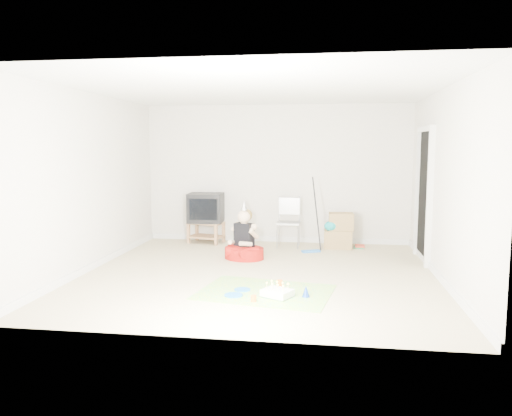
# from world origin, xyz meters

# --- Properties ---
(ground) EXTENTS (5.00, 5.00, 0.00)m
(ground) POSITION_xyz_m (0.00, 0.00, 0.00)
(ground) COLOR #C6B68E
(ground) RESTS_ON ground
(doorway_recess) EXTENTS (0.02, 0.90, 2.05)m
(doorway_recess) POSITION_xyz_m (2.48, 1.20, 1.02)
(doorway_recess) COLOR black
(doorway_recess) RESTS_ON ground
(tv_stand) EXTENTS (0.71, 0.53, 0.40)m
(tv_stand) POSITION_xyz_m (-1.31, 2.18, 0.24)
(tv_stand) COLOR #9E6F47
(tv_stand) RESTS_ON ground
(crt_tv) EXTENTS (0.66, 0.56, 0.55)m
(crt_tv) POSITION_xyz_m (-1.31, 2.18, 0.67)
(crt_tv) COLOR black
(crt_tv) RESTS_ON tv_stand
(folding_chair) EXTENTS (0.42, 0.40, 0.91)m
(folding_chair) POSITION_xyz_m (0.27, 1.99, 0.44)
(folding_chair) COLOR #9A9AA0
(folding_chair) RESTS_ON ground
(cardboard_boxes) EXTENTS (0.52, 0.40, 0.63)m
(cardboard_boxes) POSITION_xyz_m (1.17, 2.05, 0.30)
(cardboard_boxes) COLOR #9D7D4C
(cardboard_boxes) RESTS_ON ground
(floor_mop) EXTENTS (0.34, 0.40, 1.29)m
(floor_mop) POSITION_xyz_m (0.69, 1.59, 0.26)
(floor_mop) COLOR blue
(floor_mop) RESTS_ON ground
(book_pile) EXTENTS (0.21, 0.25, 0.05)m
(book_pile) POSITION_xyz_m (1.56, 2.09, 0.02)
(book_pile) COLOR #257045
(book_pile) RESTS_ON ground
(seated_woman) EXTENTS (0.88, 0.88, 0.96)m
(seated_woman) POSITION_xyz_m (-0.37, 0.94, 0.21)
(seated_woman) COLOR #A7160F
(seated_woman) RESTS_ON ground
(party_mat) EXTENTS (1.79, 1.43, 0.01)m
(party_mat) POSITION_xyz_m (0.20, -0.91, 0.00)
(party_mat) COLOR #FF3599
(party_mat) RESTS_ON ground
(birthday_cake) EXTENTS (0.42, 0.39, 0.15)m
(birthday_cake) POSITION_xyz_m (0.37, -1.10, 0.05)
(birthday_cake) COLOR white
(birthday_cake) RESTS_ON party_mat
(blue_plate_near) EXTENTS (0.25, 0.25, 0.01)m
(blue_plate_near) POSITION_xyz_m (-0.10, -0.88, 0.01)
(blue_plate_near) COLOR blue
(blue_plate_near) RESTS_ON party_mat
(blue_plate_far) EXTENTS (0.29, 0.29, 0.01)m
(blue_plate_far) POSITION_xyz_m (-0.16, -1.13, 0.01)
(blue_plate_far) COLOR blue
(blue_plate_far) RESTS_ON party_mat
(orange_cup_near) EXTENTS (0.09, 0.09, 0.09)m
(orange_cup_near) POSITION_xyz_m (0.36, -0.64, 0.05)
(orange_cup_near) COLOR orange
(orange_cup_near) RESTS_ON party_mat
(orange_cup_far) EXTENTS (0.08, 0.08, 0.07)m
(orange_cup_far) POSITION_xyz_m (0.12, -1.33, 0.04)
(orange_cup_far) COLOR orange
(orange_cup_far) RESTS_ON party_mat
(blue_party_hat) EXTENTS (0.13, 0.13, 0.14)m
(blue_party_hat) POSITION_xyz_m (0.71, -1.06, 0.08)
(blue_party_hat) COLOR blue
(blue_party_hat) RESTS_ON party_mat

